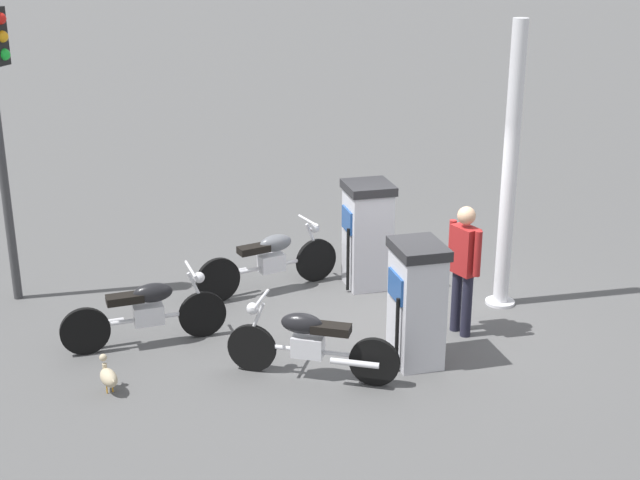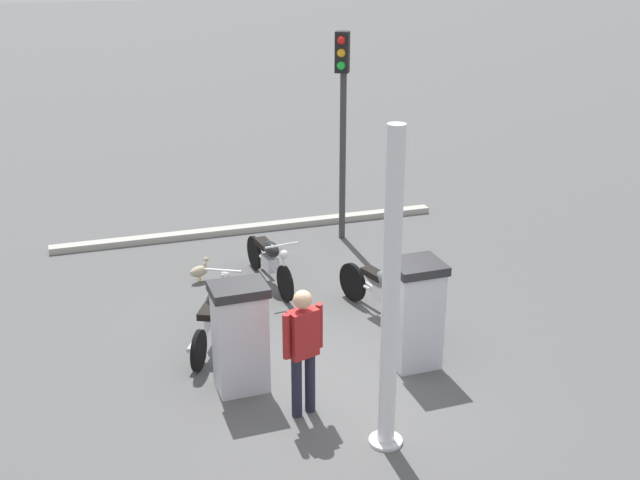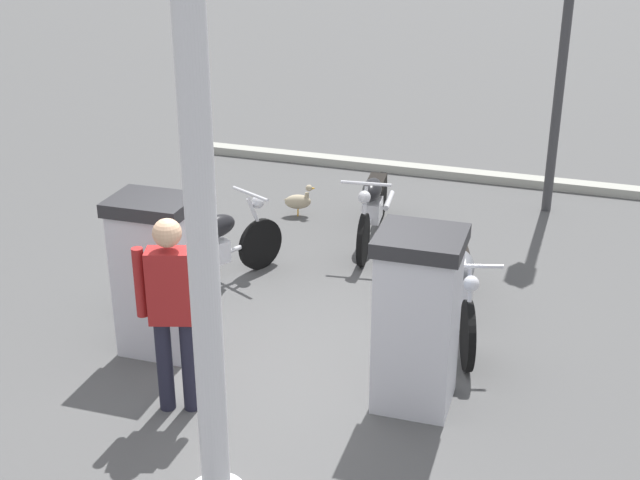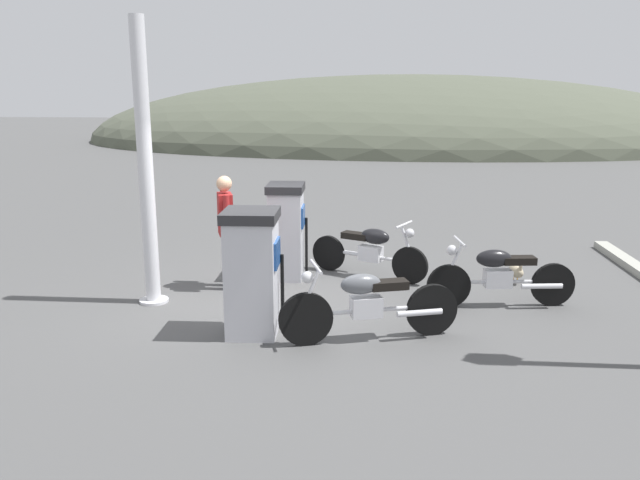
% 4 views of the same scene
% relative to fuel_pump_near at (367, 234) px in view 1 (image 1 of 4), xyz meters
% --- Properties ---
extents(ground_plane, '(120.00, 120.00, 0.00)m').
position_rel_fuel_pump_near_xyz_m(ground_plane, '(-0.02, 1.20, -0.77)').
color(ground_plane, '#4C4C4C').
extents(fuel_pump_near, '(0.69, 0.72, 1.52)m').
position_rel_fuel_pump_near_xyz_m(fuel_pump_near, '(0.00, 0.00, 0.00)').
color(fuel_pump_near, silver).
rests_on(fuel_pump_near, ground).
extents(fuel_pump_far, '(0.61, 0.75, 1.48)m').
position_rel_fuel_pump_near_xyz_m(fuel_pump_far, '(0.00, 2.40, -0.02)').
color(fuel_pump_far, silver).
rests_on(fuel_pump_far, ground).
extents(motorcycle_near_pump, '(2.07, 0.86, 0.96)m').
position_rel_fuel_pump_near_xyz_m(motorcycle_near_pump, '(1.38, -0.06, -0.31)').
color(motorcycle_near_pump, black).
rests_on(motorcycle_near_pump, ground).
extents(motorcycle_far_pump, '(1.85, 0.99, 0.93)m').
position_rel_fuel_pump_near_xyz_m(motorcycle_far_pump, '(1.30, 2.56, -0.32)').
color(motorcycle_far_pump, black).
rests_on(motorcycle_far_pump, ground).
extents(motorcycle_extra, '(2.01, 0.56, 0.94)m').
position_rel_fuel_pump_near_xyz_m(motorcycle_extra, '(3.09, 1.35, -0.32)').
color(motorcycle_extra, black).
rests_on(motorcycle_extra, ground).
extents(attendant_person, '(0.31, 0.57, 1.68)m').
position_rel_fuel_pump_near_xyz_m(attendant_person, '(-0.79, 1.77, 0.19)').
color(attendant_person, '#1E1E2D').
rests_on(attendant_person, ground).
extents(wandering_duck, '(0.28, 0.40, 0.41)m').
position_rel_fuel_pump_near_xyz_m(wandering_duck, '(3.54, 2.49, -0.57)').
color(wandering_duck, tan).
rests_on(wandering_duck, ground).
extents(roadside_traffic_light, '(0.39, 0.31, 3.94)m').
position_rel_fuel_pump_near_xyz_m(roadside_traffic_light, '(4.80, -0.42, 1.91)').
color(roadside_traffic_light, '#38383A').
rests_on(roadside_traffic_light, ground).
extents(canopy_support_pole, '(0.40, 0.40, 3.82)m').
position_rel_fuel_pump_near_xyz_m(canopy_support_pole, '(-1.64, 0.99, 1.06)').
color(canopy_support_pole, silver).
rests_on(canopy_support_pole, ground).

